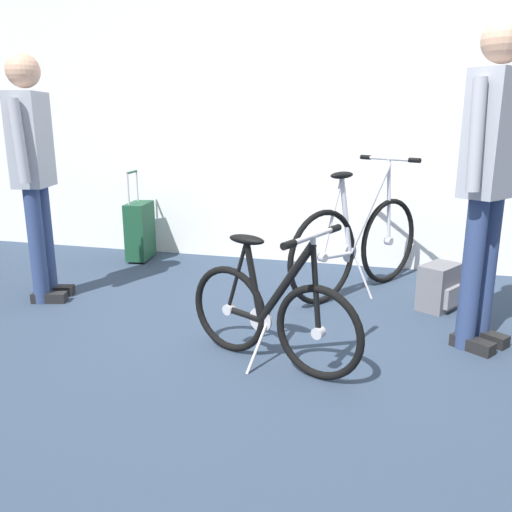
# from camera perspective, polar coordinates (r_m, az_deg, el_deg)

# --- Properties ---
(ground_plane) EXTENTS (7.39, 7.39, 0.00)m
(ground_plane) POSITION_cam_1_polar(r_m,az_deg,el_deg) (2.77, -3.74, -12.81)
(ground_plane) COLOR #2D3D51
(back_wall) EXTENTS (7.39, 0.10, 3.03)m
(back_wall) POSITION_cam_1_polar(r_m,az_deg,el_deg) (4.75, 5.59, 17.47)
(back_wall) COLOR white
(back_wall) RESTS_ON ground_plane
(folding_bike_foreground) EXTENTS (1.01, 0.55, 0.76)m
(folding_bike_foreground) POSITION_cam_1_polar(r_m,az_deg,el_deg) (2.76, 1.65, -6.15)
(folding_bike_foreground) COLOR black
(folding_bike_foreground) RESTS_ON ground_plane
(display_bike_left) EXTENTS (0.85, 1.24, 1.01)m
(display_bike_left) POSITION_cam_1_polar(r_m,az_deg,el_deg) (3.97, 11.09, 1.34)
(display_bike_left) COLOR black
(display_bike_left) RESTS_ON ground_plane
(visitor_near_wall) EXTENTS (0.34, 0.52, 1.70)m
(visitor_near_wall) POSITION_cam_1_polar(r_m,az_deg,el_deg) (3.97, -23.19, 9.24)
(visitor_near_wall) COLOR navy
(visitor_near_wall) RESTS_ON ground_plane
(visitor_browsing) EXTENTS (0.39, 0.44, 1.79)m
(visitor_browsing) POSITION_cam_1_polar(r_m,az_deg,el_deg) (3.12, 24.36, 9.08)
(visitor_browsing) COLOR navy
(visitor_browsing) RESTS_ON ground_plane
(rolling_suitcase) EXTENTS (0.23, 0.38, 0.83)m
(rolling_suitcase) POSITION_cam_1_polar(r_m,az_deg,el_deg) (4.98, -12.58, 2.77)
(rolling_suitcase) COLOR #19472D
(rolling_suitcase) RESTS_ON ground_plane
(backpack_on_floor) EXTENTS (0.31, 0.35, 0.32)m
(backpack_on_floor) POSITION_cam_1_polar(r_m,az_deg,el_deg) (3.83, 19.43, -3.23)
(backpack_on_floor) COLOR slate
(backpack_on_floor) RESTS_ON ground_plane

